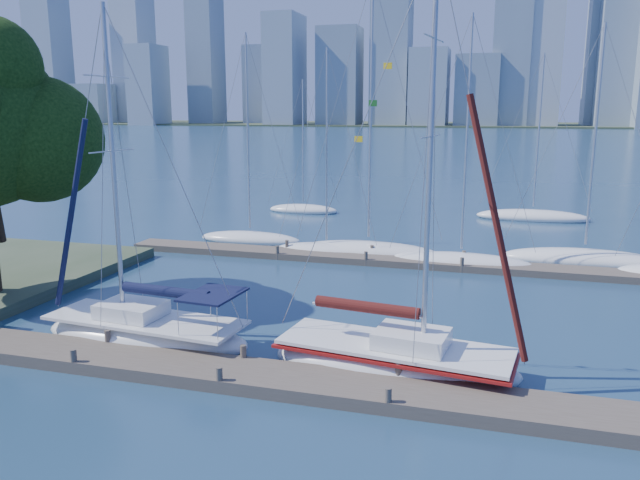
# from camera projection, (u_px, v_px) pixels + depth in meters

# --- Properties ---
(ground) EXTENTS (700.00, 700.00, 0.00)m
(ground) POSITION_uv_depth(u_px,v_px,m) (232.00, 380.00, 19.21)
(ground) COLOR #162B48
(ground) RESTS_ON ground
(near_dock) EXTENTS (26.00, 2.00, 0.40)m
(near_dock) POSITION_uv_depth(u_px,v_px,m) (232.00, 374.00, 19.17)
(near_dock) COLOR brown
(near_dock) RESTS_ON ground
(far_dock) EXTENTS (30.00, 1.80, 0.36)m
(far_dock) POSITION_uv_depth(u_px,v_px,m) (387.00, 260.00, 33.69)
(far_dock) COLOR brown
(far_dock) RESTS_ON ground
(far_shore) EXTENTS (800.00, 100.00, 1.50)m
(far_shore) POSITION_uv_depth(u_px,v_px,m) (486.00, 125.00, 320.19)
(far_shore) COLOR #38472D
(far_shore) RESTS_ON ground
(sailboat_navy) EXTENTS (8.01, 3.21, 12.16)m
(sailboat_navy) POSITION_uv_depth(u_px,v_px,m) (145.00, 317.00, 22.09)
(sailboat_navy) COLOR white
(sailboat_navy) RESTS_ON ground
(sailboat_maroon) EXTENTS (8.14, 3.54, 13.29)m
(sailboat_maroon) POSITION_uv_depth(u_px,v_px,m) (395.00, 339.00, 19.62)
(sailboat_maroon) COLOR white
(sailboat_maroon) RESTS_ON ground
(bg_boat_0) EXTENTS (6.78, 2.63, 12.93)m
(bg_boat_0) POSITION_uv_depth(u_px,v_px,m) (250.00, 238.00, 39.13)
(bg_boat_0) COLOR white
(bg_boat_0) RESTS_ON ground
(bg_boat_1) EXTENTS (6.23, 2.66, 11.74)m
(bg_boat_1) POSITION_uv_depth(u_px,v_px,m) (327.00, 250.00, 35.81)
(bg_boat_1) COLOR white
(bg_boat_1) RESTS_ON ground
(bg_boat_2) EXTENTS (8.53, 3.89, 15.45)m
(bg_boat_2) POSITION_uv_depth(u_px,v_px,m) (368.00, 250.00, 35.52)
(bg_boat_2) COLOR white
(bg_boat_2) RESTS_ON ground
(bg_boat_3) EXTENTS (7.79, 3.13, 13.16)m
(bg_boat_3) POSITION_uv_depth(u_px,v_px,m) (461.00, 261.00, 33.11)
(bg_boat_3) COLOR white
(bg_boat_3) RESTS_ON ground
(bg_boat_4) EXTENTS (8.90, 4.48, 12.81)m
(bg_boat_4) POSITION_uv_depth(u_px,v_px,m) (584.00, 259.00, 33.60)
(bg_boat_4) COLOR white
(bg_boat_4) RESTS_ON ground
(bg_boat_6) EXTENTS (6.00, 3.31, 10.77)m
(bg_boat_6) POSITION_uv_depth(u_px,v_px,m) (303.00, 209.00, 50.44)
(bg_boat_6) COLOR white
(bg_boat_6) RESTS_ON ground
(bg_boat_7) EXTENTS (8.56, 4.56, 12.48)m
(bg_boat_7) POSITION_uv_depth(u_px,v_px,m) (533.00, 216.00, 46.99)
(bg_boat_7) COLOR white
(bg_boat_7) RESTS_ON ground
(skyline) EXTENTS (503.29, 51.31, 103.21)m
(skyline) POSITION_uv_depth(u_px,v_px,m) (544.00, 47.00, 278.70)
(skyline) COLOR #8095A5
(skyline) RESTS_ON ground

